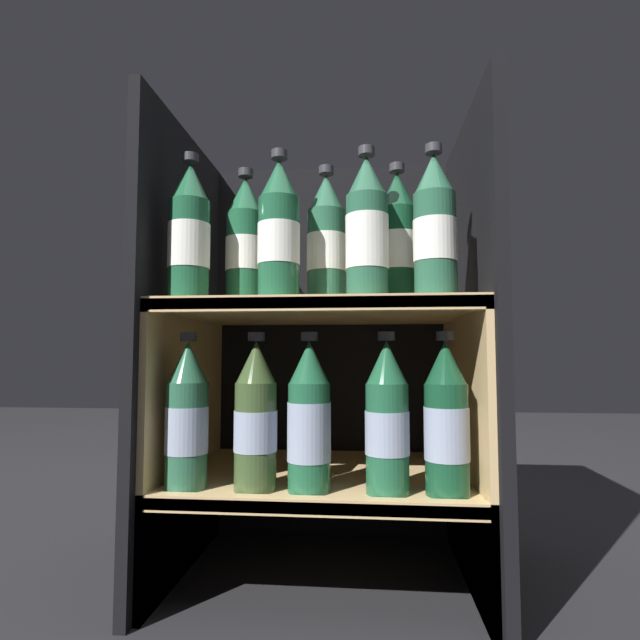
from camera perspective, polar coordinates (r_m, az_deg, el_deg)
The scene contains 18 objects.
ground_plane at distance 0.86m, azimuth -1.04°, elevation -32.56°, with size 6.00×6.00×0.00m, color black.
fridge_back_wall at distance 1.17m, azimuth 1.25°, elevation -3.20°, with size 0.58×0.02×0.85m, color black.
fridge_side_left at distance 1.02m, azimuth -15.60°, elevation -2.92°, with size 0.02×0.45×0.85m, color black.
fridge_side_right at distance 0.97m, azimuth 17.06°, elevation -2.84°, with size 0.02×0.45×0.85m, color black.
shelf_lower at distance 0.98m, azimuth 0.29°, elevation -19.07°, with size 0.54×0.41×0.20m.
shelf_upper at distance 0.95m, azimuth 0.30°, elevation -7.07°, with size 0.54×0.41×0.50m.
bottle_upper_front_0 at distance 0.88m, azimuth -14.72°, elevation 9.30°, with size 0.07×0.07×0.25m.
bottle_upper_front_1 at distance 0.85m, azimuth -4.73°, elevation 9.84°, with size 0.07×0.07×0.25m.
bottle_upper_front_2 at distance 0.83m, azimuth 5.39°, elevation 9.98°, with size 0.07×0.07×0.25m.
bottle_upper_front_3 at distance 0.84m, azimuth 12.99°, elevation 10.02°, with size 0.07×0.07×0.25m.
bottle_upper_back_0 at distance 0.94m, azimuth -8.58°, elevation 8.54°, with size 0.07×0.07×0.25m.
bottle_upper_back_1 at distance 0.91m, azimuth 0.73°, elevation 8.80°, with size 0.07×0.07×0.25m.
bottle_upper_back_2 at distance 0.91m, azimuth 8.87°, elevation 8.86°, with size 0.07×0.07×0.25m.
bottle_lower_front_0 at distance 0.87m, azimuth -14.97°, elevation -10.82°, with size 0.07×0.07×0.25m.
bottle_lower_front_1 at distance 0.83m, azimuth -7.37°, elevation -11.15°, with size 0.07×0.07×0.25m.
bottle_lower_front_2 at distance 0.82m, azimuth -1.25°, elevation -11.43°, with size 0.07×0.07×0.25m.
bottle_lower_front_3 at distance 0.81m, azimuth 7.67°, elevation -11.33°, with size 0.07×0.07×0.25m.
bottle_lower_front_4 at distance 0.82m, azimuth 14.25°, elevation -11.22°, with size 0.07×0.07×0.25m.
Camera 1 is at (0.08, -0.75, 0.41)m, focal length 28.00 mm.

